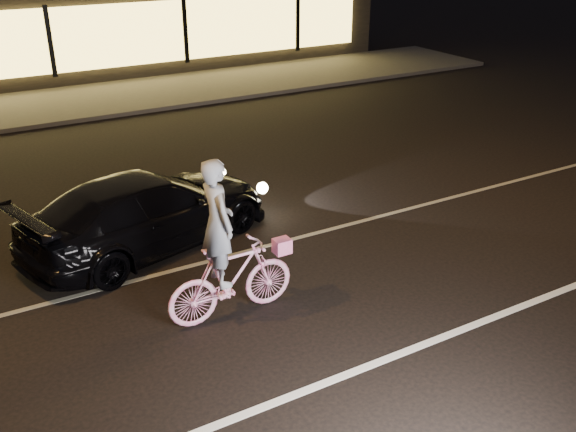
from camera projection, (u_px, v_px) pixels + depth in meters
ground at (284, 316)px, 9.04m from camera, size 90.00×90.00×0.00m
lane_stripe_near at (344, 376)px, 7.86m from camera, size 60.00×0.12×0.01m
lane_stripe_far at (224, 257)px, 10.61m from camera, size 60.00×0.10×0.01m
sidewalk at (70, 103)px, 19.24m from camera, size 30.00×4.00×0.12m
storefront at (24, 9)px, 23.05m from camera, size 25.40×8.42×4.20m
cyclist at (228, 263)px, 8.71m from camera, size 1.88×0.65×2.37m
sedan at (148, 210)px, 10.77m from camera, size 4.74×2.98×1.28m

